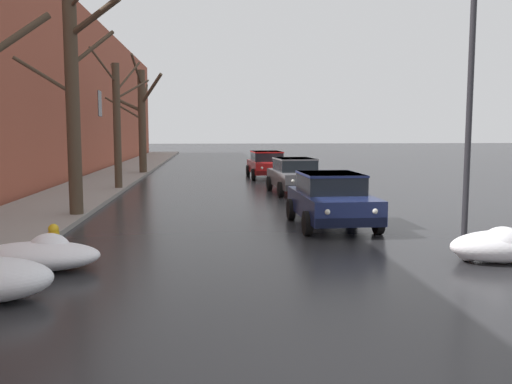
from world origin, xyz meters
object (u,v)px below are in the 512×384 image
fire_hydrant (54,241)px  sedan_grey_parked_kerbside_close (295,175)px  bare_tree_mid_block (117,123)px  bare_tree_far_down_block (142,118)px  street_lamp_post (471,82)px  bare_tree_second_along_sidewalk (74,86)px  sedan_red_parked_kerbside_mid (267,164)px  sedan_darkblue_approaching_near_lane (331,198)px

fire_hydrant → sedan_grey_parked_kerbside_close: bearing=59.6°
bare_tree_mid_block → fire_hydrant: bearing=-86.5°
bare_tree_far_down_block → street_lamp_post: street_lamp_post is taller
bare_tree_second_along_sidewalk → bare_tree_far_down_block: size_ratio=1.11×
fire_hydrant → bare_tree_mid_block: bearing=93.5°
street_lamp_post → bare_tree_far_down_block: bearing=116.6°
sedan_red_parked_kerbside_mid → bare_tree_far_down_block: bearing=159.7°
bare_tree_far_down_block → street_lamp_post: 22.06m
street_lamp_post → fire_hydrant: bearing=-171.7°
bare_tree_far_down_block → sedan_grey_parked_kerbside_close: bare_tree_far_down_block is taller
bare_tree_mid_block → sedan_grey_parked_kerbside_close: bare_tree_mid_block is taller
bare_tree_second_along_sidewalk → sedan_darkblue_approaching_near_lane: size_ratio=1.83×
bare_tree_far_down_block → sedan_darkblue_approaching_near_lane: size_ratio=1.66×
bare_tree_mid_block → bare_tree_far_down_block: (-0.02, 8.45, 0.40)m
bare_tree_second_along_sidewalk → sedan_grey_parked_kerbside_close: (7.27, 6.00, -3.06)m
sedan_darkblue_approaching_near_lane → sedan_grey_parked_kerbside_close: bearing=88.4°
sedan_red_parked_kerbside_mid → street_lamp_post: 17.66m
bare_tree_far_down_block → sedan_grey_parked_kerbside_close: bearing=-53.5°
bare_tree_second_along_sidewalk → bare_tree_far_down_block: 15.92m
street_lamp_post → bare_tree_mid_block: bearing=131.2°
bare_tree_mid_block → sedan_red_parked_kerbside_mid: (6.88, 5.89, -2.11)m
bare_tree_second_along_sidewalk → street_lamp_post: bare_tree_second_along_sidewalk is taller
sedan_darkblue_approaching_near_lane → fire_hydrant: (-6.32, -3.32, -0.39)m
bare_tree_second_along_sidewalk → bare_tree_mid_block: size_ratio=1.26×
sedan_darkblue_approaching_near_lane → bare_tree_second_along_sidewalk: bearing=165.5°
bare_tree_mid_block → fire_hydrant: bare_tree_mid_block is taller
sedan_grey_parked_kerbside_close → sedan_darkblue_approaching_near_lane: bearing=-91.6°
bare_tree_second_along_sidewalk → bare_tree_mid_block: bearing=90.3°
sedan_grey_parked_kerbside_close → street_lamp_post: 10.55m
fire_hydrant → street_lamp_post: 9.76m
bare_tree_second_along_sidewalk → sedan_red_parked_kerbside_mid: 15.31m
sedan_darkblue_approaching_near_lane → sedan_grey_parked_kerbside_close: size_ratio=0.98×
bare_tree_second_along_sidewalk → street_lamp_post: (9.82, -3.81, -0.15)m
sedan_grey_parked_kerbside_close → bare_tree_mid_block: bearing=168.7°
bare_tree_mid_block → sedan_red_parked_kerbside_mid: size_ratio=1.32×
sedan_darkblue_approaching_near_lane → sedan_grey_parked_kerbside_close: (0.22, 7.82, -0.00)m
sedan_darkblue_approaching_near_lane → sedan_red_parked_kerbside_mid: 15.17m
sedan_red_parked_kerbside_mid → street_lamp_post: street_lamp_post is taller
bare_tree_mid_block → street_lamp_post: (9.86, -11.27, 0.80)m
bare_tree_mid_block → sedan_red_parked_kerbside_mid: bare_tree_mid_block is taller
bare_tree_second_along_sidewalk → street_lamp_post: size_ratio=1.10×
bare_tree_far_down_block → street_lamp_post: size_ratio=1.00×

